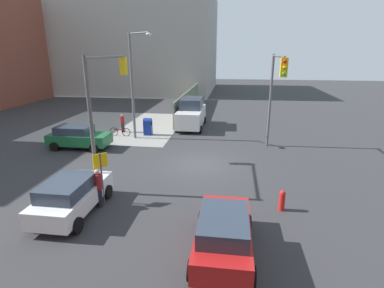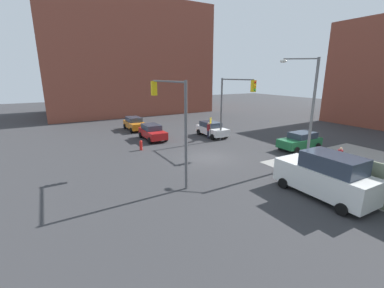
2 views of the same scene
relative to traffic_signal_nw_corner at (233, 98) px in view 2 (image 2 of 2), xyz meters
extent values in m
plane|color=#333335|center=(2.62, -4.50, -4.60)|extent=(120.00, 120.00, 0.00)
cube|color=gray|center=(11.62, 4.50, -4.60)|extent=(12.00, 12.00, 0.01)
cube|color=brown|center=(-29.38, -2.07, 4.79)|extent=(16.00, 28.00, 18.77)
cylinder|color=#59595B|center=(-1.88, 0.00, -1.35)|extent=(0.18, 0.18, 6.50)
cylinder|color=#59595B|center=(0.43, 0.00, 1.78)|extent=(4.63, 0.12, 0.12)
cube|color=yellow|center=(2.75, 0.00, 1.25)|extent=(0.32, 0.36, 1.00)
sphere|color=red|center=(2.93, 0.00, 1.57)|extent=(0.18, 0.18, 0.18)
sphere|color=orange|center=(2.93, 0.00, 1.25)|extent=(0.18, 0.18, 0.18)
sphere|color=green|center=(2.93, 0.00, 0.93)|extent=(0.18, 0.18, 0.18)
cylinder|color=#59595B|center=(7.12, -9.00, -1.35)|extent=(0.18, 0.18, 6.50)
cylinder|color=#59595B|center=(4.70, -9.00, 1.78)|extent=(4.84, 0.12, 0.12)
cube|color=yellow|center=(2.28, -9.00, 1.25)|extent=(0.32, 0.36, 1.00)
sphere|color=red|center=(2.10, -9.00, 1.57)|extent=(0.18, 0.18, 0.18)
sphere|color=orange|center=(2.10, -9.00, 1.25)|extent=(0.18, 0.18, 0.18)
sphere|color=green|center=(2.10, -9.00, 0.93)|extent=(0.18, 0.18, 0.18)
cylinder|color=slate|center=(7.82, 1.30, -0.60)|extent=(0.20, 0.20, 8.00)
cylinder|color=slate|center=(7.08, 0.36, 3.30)|extent=(1.56, 1.95, 0.10)
ellipsoid|color=silver|center=(6.34, -0.59, 3.15)|extent=(0.56, 0.36, 0.24)
cylinder|color=#4C4C4C|center=(-2.78, -0.71, -3.40)|extent=(0.08, 0.08, 2.40)
cube|color=yellow|center=(-2.78, -0.71, -2.55)|extent=(0.48, 0.48, 0.64)
cube|color=navy|center=(8.82, 0.50, -4.03)|extent=(0.56, 0.64, 1.15)
cylinder|color=navy|center=(8.82, 0.50, -3.45)|extent=(0.56, 0.64, 0.56)
cylinder|color=red|center=(-2.38, -8.70, -4.20)|extent=(0.26, 0.26, 0.80)
sphere|color=red|center=(-2.38, -8.70, -3.78)|extent=(0.24, 0.24, 0.24)
cube|color=#B21919|center=(-5.63, -6.28, -3.91)|extent=(4.22, 1.80, 0.75)
cube|color=#2D3847|center=(-5.97, -6.28, -3.26)|extent=(2.36, 1.58, 0.55)
cylinder|color=black|center=(-4.20, -5.38, -4.28)|extent=(0.64, 0.22, 0.64)
cylinder|color=black|center=(-4.20, -7.18, -4.28)|extent=(0.64, 0.22, 0.64)
cylinder|color=black|center=(-7.07, -5.38, -4.28)|extent=(0.64, 0.22, 0.64)
cylinder|color=black|center=(-7.07, -7.18, -4.28)|extent=(0.64, 0.22, 0.64)
cube|color=orange|center=(-11.51, -6.44, -3.91)|extent=(4.23, 1.80, 0.75)
cube|color=#2D3847|center=(-11.85, -6.44, -3.26)|extent=(2.37, 1.58, 0.55)
cylinder|color=black|center=(-10.07, -5.54, -4.28)|extent=(0.64, 0.22, 0.64)
cylinder|color=black|center=(-10.07, -7.34, -4.28)|extent=(0.64, 0.22, 0.64)
cylinder|color=black|center=(-12.95, -5.54, -4.28)|extent=(0.64, 0.22, 0.64)
cylinder|color=black|center=(-12.95, -7.34, -4.28)|extent=(0.64, 0.22, 0.64)
cube|color=#1E6638|center=(4.70, 4.34, -3.91)|extent=(1.80, 4.28, 0.75)
cube|color=#2D3847|center=(4.70, 4.68, -3.26)|extent=(1.58, 2.39, 0.55)
cylinder|color=black|center=(5.60, 2.89, -4.28)|extent=(0.22, 0.64, 0.64)
cylinder|color=black|center=(3.80, 2.89, -4.28)|extent=(0.22, 0.64, 0.64)
cylinder|color=black|center=(5.60, 5.79, -4.28)|extent=(0.22, 0.64, 0.64)
cylinder|color=black|center=(3.80, 5.79, -4.28)|extent=(0.22, 0.64, 0.64)
cube|color=white|center=(-3.79, 0.18, -3.91)|extent=(4.26, 1.80, 0.75)
cube|color=#2D3847|center=(-4.13, 0.18, -3.26)|extent=(2.38, 1.58, 0.55)
cylinder|color=black|center=(-2.34, 1.08, -4.28)|extent=(0.64, 0.22, 0.64)
cylinder|color=black|center=(-2.34, -0.72, -4.28)|extent=(0.64, 0.22, 0.64)
cylinder|color=black|center=(-5.24, 1.08, -4.28)|extent=(0.64, 0.22, 0.64)
cylinder|color=black|center=(-5.24, -0.72, -4.28)|extent=(0.64, 0.22, 0.64)
cube|color=white|center=(11.84, -2.70, -3.58)|extent=(5.40, 2.10, 1.40)
cube|color=#2D3847|center=(12.27, -2.70, -2.43)|extent=(3.02, 1.85, 0.90)
cylinder|color=black|center=(10.01, -3.75, -4.28)|extent=(0.64, 0.22, 0.64)
cylinder|color=black|center=(10.01, -1.65, -4.28)|extent=(0.64, 0.22, 0.64)
cylinder|color=black|center=(13.68, -3.75, -4.28)|extent=(0.64, 0.22, 0.64)
cylinder|color=black|center=(13.68, -1.65, -4.28)|extent=(0.64, 0.22, 0.64)
cylinder|color=maroon|center=(9.42, 2.90, -3.54)|extent=(0.36, 0.36, 0.60)
sphere|color=tan|center=(9.42, 2.90, -3.13)|extent=(0.21, 0.21, 0.21)
cylinder|color=#1E1E2D|center=(9.42, 2.90, -4.22)|extent=(0.28, 0.28, 0.76)
cylinder|color=maroon|center=(-3.18, -0.70, -3.39)|extent=(0.36, 0.36, 0.69)
sphere|color=tan|center=(-3.18, -0.70, -2.93)|extent=(0.23, 0.23, 0.23)
cylinder|color=#1E1E2D|center=(-3.18, -0.70, -4.17)|extent=(0.28, 0.28, 0.87)
torus|color=black|center=(8.22, 3.22, -4.27)|extent=(0.05, 0.71, 0.71)
torus|color=black|center=(8.22, 2.18, -4.27)|extent=(0.05, 0.71, 0.71)
cube|color=maroon|center=(8.22, 2.70, -4.09)|extent=(0.04, 1.04, 0.08)
cylinder|color=maroon|center=(8.22, 2.42, -3.85)|extent=(0.04, 0.04, 0.40)
torus|color=black|center=(-3.66, 1.50, -4.27)|extent=(0.71, 0.05, 0.71)
torus|color=black|center=(-4.70, 1.50, -4.27)|extent=(0.71, 0.05, 0.71)
cube|color=#1E5999|center=(-4.18, 1.50, -4.09)|extent=(1.04, 0.04, 0.08)
cylinder|color=#1E5999|center=(-4.46, 1.50, -3.85)|extent=(0.04, 0.04, 0.40)
camera|label=1|loc=(-14.49, -6.44, 2.06)|focal=28.00mm
camera|label=2|loc=(19.99, -15.85, 2.15)|focal=24.00mm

